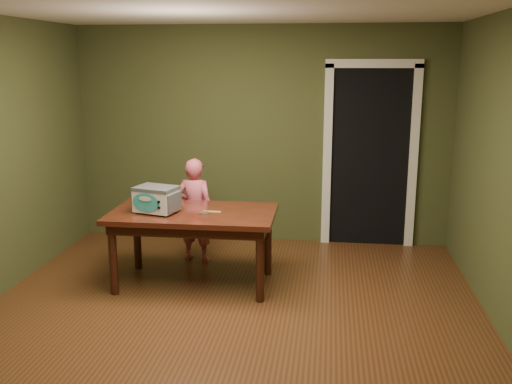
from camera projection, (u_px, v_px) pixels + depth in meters
The scene contains 8 objects.
floor at pixel (224, 329), 4.75m from camera, with size 5.00×5.00×0.00m, color #583719.
room_shell at pixel (221, 125), 4.36m from camera, with size 4.52×5.02×2.61m.
doorway at pixel (368, 154), 7.03m from camera, with size 1.10×0.66×2.25m.
dining_table at pixel (193, 221), 5.58m from camera, with size 1.61×0.91×0.75m.
toy_oven at pixel (156, 199), 5.48m from camera, with size 0.46×0.37×0.26m.
baking_pan at pixel (205, 213), 5.44m from camera, with size 0.10×0.10×0.02m.
spatula at pixel (212, 212), 5.53m from camera, with size 0.18×0.03×0.01m, color #D6B65D.
child at pixel (195, 210), 6.27m from camera, with size 0.42×0.28×1.16m, color #E35D76.
Camera 1 is at (0.83, -4.29, 2.19)m, focal length 40.00 mm.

